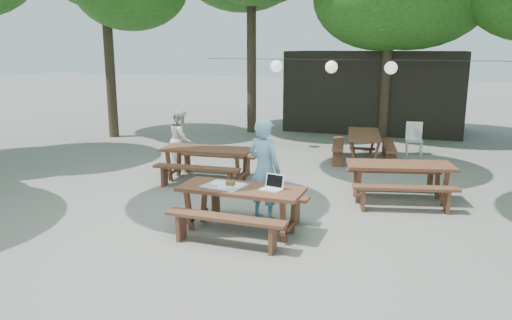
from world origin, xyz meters
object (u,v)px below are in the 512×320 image
object	(u,v)px
picnic_table_nw	(207,164)
woman	(264,170)
main_picnic_table	(241,209)
second_person	(181,139)
plastic_chair	(414,146)

from	to	relation	value
picnic_table_nw	woman	size ratio (longest dim) A/B	1.16
main_picnic_table	picnic_table_nw	xyz separation A→B (m)	(-1.88, 2.69, 0.00)
main_picnic_table	second_person	bearing A→B (deg)	130.05
second_person	plastic_chair	distance (m)	6.45
woman	second_person	xyz separation A→B (m)	(-3.16, 2.88, -0.17)
plastic_chair	picnic_table_nw	bearing A→B (deg)	-141.41
main_picnic_table	plastic_chair	xyz separation A→B (m)	(2.33, 7.17, -0.13)
main_picnic_table	woman	world-z (taller)	woman
picnic_table_nw	second_person	distance (m)	1.48
main_picnic_table	woman	xyz separation A→B (m)	(0.15, 0.70, 0.50)
picnic_table_nw	plastic_chair	size ratio (longest dim) A/B	2.29
picnic_table_nw	plastic_chair	bearing A→B (deg)	41.70
main_picnic_table	picnic_table_nw	size ratio (longest dim) A/B	0.97
main_picnic_table	second_person	size ratio (longest dim) A/B	1.38
main_picnic_table	woman	size ratio (longest dim) A/B	1.12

